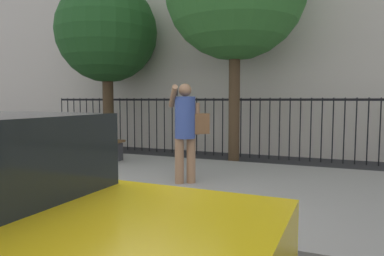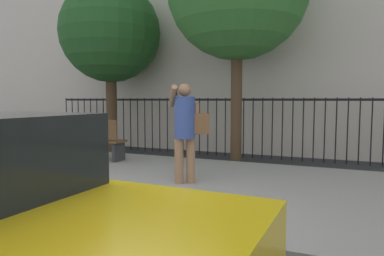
% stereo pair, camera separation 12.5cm
% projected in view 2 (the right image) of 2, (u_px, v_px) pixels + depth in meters
% --- Properties ---
extents(ground_plane, '(60.00, 60.00, 0.00)m').
position_uv_depth(ground_plane, '(99.00, 232.00, 4.13)').
color(ground_plane, '#28282B').
extents(sidewalk, '(28.00, 4.40, 0.15)m').
position_uv_depth(sidewalk, '(180.00, 184.00, 6.13)').
color(sidewalk, gray).
rests_on(sidewalk, ground).
extents(iron_fence, '(12.03, 0.04, 1.60)m').
position_uv_depth(iron_fence, '(239.00, 119.00, 9.44)').
color(iron_fence, black).
rests_on(iron_fence, ground).
extents(pedestrian_on_phone, '(0.71, 0.63, 1.67)m').
position_uv_depth(pedestrian_on_phone, '(186.00, 126.00, 5.84)').
color(pedestrian_on_phone, '#936B4C').
rests_on(pedestrian_on_phone, sidewalk).
extents(street_bench, '(1.60, 0.45, 0.95)m').
position_uv_depth(street_bench, '(91.00, 138.00, 8.18)').
color(street_bench, brown).
rests_on(street_bench, sidewalk).
extents(street_tree_near, '(2.91, 2.91, 4.96)m').
position_uv_depth(street_tree_near, '(110.00, 33.00, 10.22)').
color(street_tree_near, '#4C3823').
rests_on(street_tree_near, ground).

